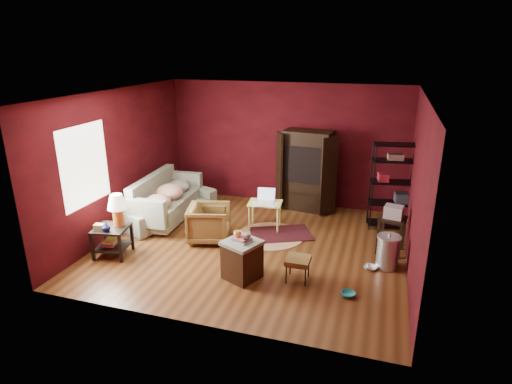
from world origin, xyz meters
TOP-DOWN VIEW (x-y plane):
  - room at (-0.04, -0.01)m, footprint 5.54×5.04m
  - sofa at (-2.16, 0.72)m, footprint 1.35×2.33m
  - armchair at (-0.87, -0.02)m, footprint 0.88×0.91m
  - pet_bowl_steel at (2.16, -0.27)m, footprint 0.23×0.11m
  - pet_bowl_turquoise at (1.89, -1.21)m, footprint 0.22×0.07m
  - vase at (-2.25, -1.26)m, footprint 0.19×0.20m
  - mug at (0.12, -1.16)m, footprint 0.12×0.10m
  - side_table at (-2.22, -1.04)m, footprint 0.66×0.66m
  - sofa_cushions at (-2.19, 0.69)m, footprint 0.97×2.14m
  - hamper at (0.19, -1.16)m, footprint 0.69×0.69m
  - footstool at (1.06, -0.97)m, footprint 0.38×0.38m
  - rug_round at (0.20, 0.51)m, footprint 1.38×1.38m
  - rug_oriental at (0.37, 0.64)m, footprint 1.40×1.21m
  - laptop_desk at (-0.01, 0.85)m, footprint 0.71×0.59m
  - tv_armoire at (0.57, 2.20)m, footprint 1.41×0.86m
  - wire_shelving at (2.42, 1.65)m, footprint 0.92×0.52m
  - small_stand at (2.46, 0.51)m, footprint 0.52×0.52m
  - trash_can at (2.41, -0.12)m, footprint 0.47×0.47m

SIDE VIEW (x-z plane):
  - rug_round at x=0.20m, z-range 0.00..0.01m
  - rug_oriental at x=0.37m, z-range 0.01..0.02m
  - pet_bowl_turquoise at x=1.89m, z-range 0.00..0.22m
  - pet_bowl_steel at x=2.16m, z-range 0.00..0.22m
  - trash_can at x=2.41m, z-range -0.02..0.60m
  - hamper at x=0.19m, z-range -0.03..0.71m
  - footstool at x=1.06m, z-range 0.14..0.53m
  - armchair at x=-0.87m, z-range 0.00..0.77m
  - sofa_cushions at x=-2.19m, z-range -0.01..0.87m
  - sofa at x=-2.16m, z-range 0.00..0.88m
  - laptop_desk at x=-0.01m, z-range 0.10..0.92m
  - vase at x=-2.25m, z-range 0.54..0.69m
  - small_stand at x=2.46m, z-range 0.22..1.11m
  - side_table at x=-2.22m, z-range 0.11..1.23m
  - mug at x=0.12m, z-range 0.72..0.84m
  - tv_armoire at x=0.57m, z-range 0.04..1.84m
  - wire_shelving at x=2.42m, z-range 0.09..1.85m
  - room at x=-0.04m, z-range -0.02..2.82m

